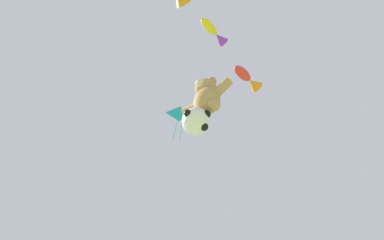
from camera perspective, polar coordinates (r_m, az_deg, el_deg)
name	(u,v)px	position (r m, az deg, el deg)	size (l,w,h in m)	color
teddy_bear_kite	(206,97)	(14.23, 2.21, 3.50)	(2.31, 1.02, 2.35)	tan
soccer_ball_kite	(196,121)	(13.29, 0.67, -0.20)	(1.14, 1.13, 1.05)	white
fish_kite_crimson	(248,79)	(16.33, 8.52, 6.26)	(0.69, 1.48, 0.55)	red
fish_kite_goldfin	(215,33)	(16.25, 3.46, 13.14)	(0.53, 1.44, 0.48)	yellow
diamond_kite	(179,116)	(17.74, -1.95, 0.64)	(0.98, 0.95, 3.20)	#19ADB2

